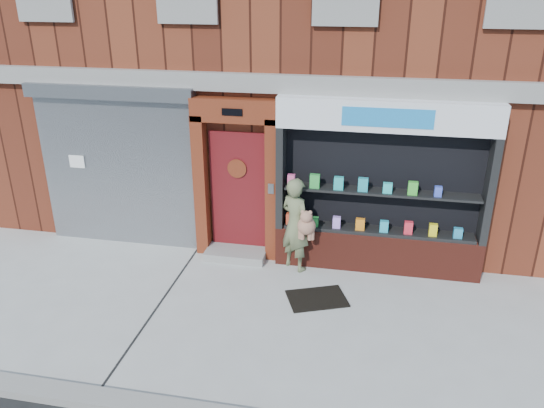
# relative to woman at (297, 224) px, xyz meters

# --- Properties ---
(ground) EXTENTS (80.00, 80.00, 0.00)m
(ground) POSITION_rel_woman_xyz_m (-0.38, -1.53, -0.85)
(ground) COLOR #9E9E99
(ground) RESTS_ON ground
(building) EXTENTS (12.00, 8.16, 8.00)m
(building) POSITION_rel_woman_xyz_m (-0.38, 4.46, 3.15)
(building) COLOR #4D1D11
(building) RESTS_ON ground
(shutter_bay) EXTENTS (3.10, 0.30, 3.04)m
(shutter_bay) POSITION_rel_woman_xyz_m (-3.38, 0.39, 0.87)
(shutter_bay) COLOR gray
(shutter_bay) RESTS_ON ground
(red_door_bay) EXTENTS (1.52, 0.58, 2.90)m
(red_door_bay) POSITION_rel_woman_xyz_m (-1.13, 0.33, 0.61)
(red_door_bay) COLOR #602110
(red_door_bay) RESTS_ON ground
(pharmacy_bay) EXTENTS (3.50, 0.41, 3.00)m
(pharmacy_bay) POSITION_rel_woman_xyz_m (1.36, 0.28, 0.52)
(pharmacy_bay) COLOR maroon
(pharmacy_bay) RESTS_ON ground
(woman) EXTENTS (0.73, 0.68, 1.68)m
(woman) POSITION_rel_woman_xyz_m (0.00, 0.00, 0.00)
(woman) COLOR #646D47
(woman) RESTS_ON ground
(doormat) EXTENTS (1.08, 0.93, 0.02)m
(doormat) POSITION_rel_woman_xyz_m (0.49, -0.93, -0.84)
(doormat) COLOR black
(doormat) RESTS_ON ground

